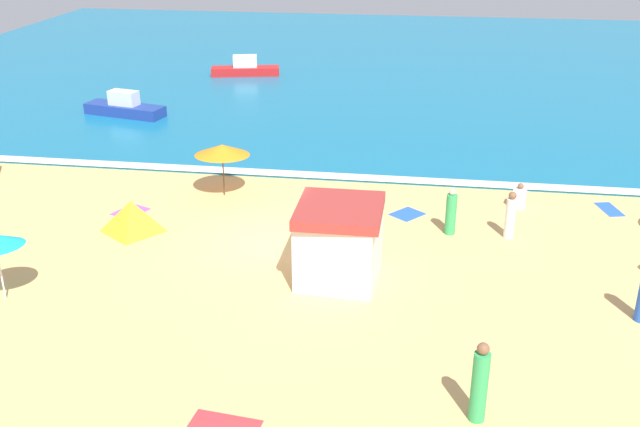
{
  "coord_description": "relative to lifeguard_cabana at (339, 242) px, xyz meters",
  "views": [
    {
      "loc": [
        4.84,
        -21.27,
        10.5
      ],
      "look_at": [
        1.5,
        0.86,
        0.8
      ],
      "focal_mm": 41.32,
      "sensor_mm": 36.0,
      "label": 1
    }
  ],
  "objects": [
    {
      "name": "ground_plane",
      "position": [
        -2.51,
        1.99,
        -1.19
      ],
      "size": [
        60.0,
        60.0,
        0.0
      ],
      "primitive_type": "plane",
      "color": "#E5B26B"
    },
    {
      "name": "ocean_water",
      "position": [
        -2.51,
        29.99,
        -1.14
      ],
      "size": [
        60.0,
        44.0,
        0.1
      ],
      "primitive_type": "cube",
      "color": "#146B93",
      "rests_on": "ground_plane"
    },
    {
      "name": "wave_breaker_foam",
      "position": [
        -2.51,
        8.29,
        -1.08
      ],
      "size": [
        57.0,
        0.7,
        0.01
      ],
      "primitive_type": "cube",
      "color": "white",
      "rests_on": "ocean_water"
    },
    {
      "name": "lifeguard_cabana",
      "position": [
        0.0,
        0.0,
        0.0
      ],
      "size": [
        2.45,
        2.63,
        2.33
      ],
      "color": "white",
      "rests_on": "ground_plane"
    },
    {
      "name": "beach_umbrella_4",
      "position": [
        -5.14,
        5.88,
        0.62
      ],
      "size": [
        2.32,
        2.33,
        2.05
      ],
      "color": "#4C3823",
      "rests_on": "ground_plane"
    },
    {
      "name": "beach_tent",
      "position": [
        -7.32,
        2.22,
        -0.63
      ],
      "size": [
        1.87,
        1.82,
        1.12
      ],
      "color": "yellow",
      "rests_on": "ground_plane"
    },
    {
      "name": "beachgoer_4",
      "position": [
        3.78,
        -5.98,
        -0.26
      ],
      "size": [
        0.51,
        0.51,
        1.95
      ],
      "color": "green",
      "rests_on": "ground_plane"
    },
    {
      "name": "beachgoer_5",
      "position": [
        5.24,
        3.64,
        -0.41
      ],
      "size": [
        0.39,
        0.39,
        1.63
      ],
      "color": "white",
      "rests_on": "ground_plane"
    },
    {
      "name": "beachgoer_6",
      "position": [
        5.82,
        6.33,
        -0.79
      ],
      "size": [
        0.54,
        0.54,
        0.94
      ],
      "color": "white",
      "rests_on": "ground_plane"
    },
    {
      "name": "beachgoer_7",
      "position": [
        3.3,
        3.65,
        -0.44
      ],
      "size": [
        0.38,
        0.38,
        1.62
      ],
      "color": "green",
      "rests_on": "ground_plane"
    },
    {
      "name": "beach_towel_0",
      "position": [
        1.82,
        5.07,
        -1.18
      ],
      "size": [
        1.37,
        1.4,
        0.01
      ],
      "color": "blue",
      "rests_on": "ground_plane"
    },
    {
      "name": "beach_towel_1",
      "position": [
        -8.07,
        3.81,
        -1.18
      ],
      "size": [
        1.29,
        1.43,
        0.01
      ],
      "color": "#D84CA5",
      "rests_on": "ground_plane"
    },
    {
      "name": "beach_towel_2",
      "position": [
        9.08,
        6.6,
        -1.18
      ],
      "size": [
        0.91,
        1.43,
        0.01
      ],
      "color": "blue",
      "rests_on": "ground_plane"
    },
    {
      "name": "beach_towel_4",
      "position": [
        -1.59,
        -6.95,
        -1.18
      ],
      "size": [
        1.6,
        0.78,
        0.01
      ],
      "color": "red",
      "rests_on": "ground_plane"
    },
    {
      "name": "small_boat_0",
      "position": [
        -9.14,
        25.39,
        -0.69
      ],
      "size": [
        4.36,
        1.98,
        1.25
      ],
      "color": "red",
      "rests_on": "ocean_water"
    },
    {
      "name": "small_boat_1",
      "position": [
        -13.05,
        15.54,
        -0.68
      ],
      "size": [
        4.39,
        2.13,
        1.27
      ],
      "color": "navy",
      "rests_on": "ocean_water"
    }
  ]
}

